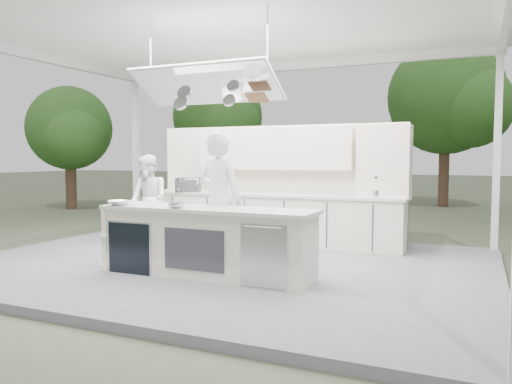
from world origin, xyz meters
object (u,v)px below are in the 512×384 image
at_px(head_chef, 220,201).
at_px(sous_chef, 148,199).
at_px(back_counter, 271,218).
at_px(demo_island, 205,242).

distance_m(head_chef, sous_chef, 2.64).
bearing_deg(back_counter, sous_chef, -155.12).
bearing_deg(head_chef, demo_island, 101.41).
distance_m(demo_island, back_counter, 2.82).
relative_size(back_counter, sous_chef, 3.00).
relative_size(back_counter, head_chef, 2.53).
bearing_deg(demo_island, back_counter, 93.63).
xyz_separation_m(demo_island, sous_chef, (-2.29, 1.83, 0.37)).
relative_size(demo_island, back_counter, 0.61).
xyz_separation_m(head_chef, sous_chef, (-2.26, 1.36, -0.16)).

